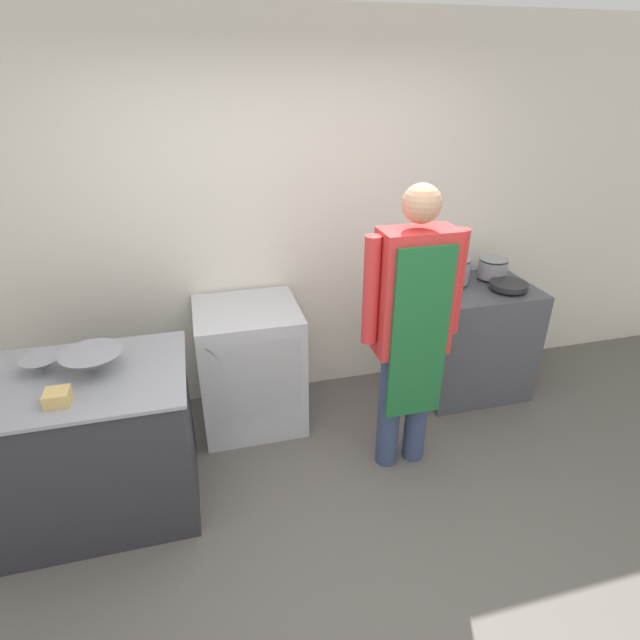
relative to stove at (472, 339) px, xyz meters
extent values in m
plane|color=#5B5651|center=(-1.42, -1.47, -0.44)|extent=(14.00, 14.00, 0.00)
cube|color=silver|center=(-1.42, 0.40, 0.91)|extent=(8.00, 0.05, 2.70)
cube|color=#2D2D33|center=(-2.69, -0.59, -0.01)|extent=(1.07, 0.77, 0.87)
cube|color=gray|center=(-2.69, -0.59, 0.44)|extent=(1.11, 0.80, 0.02)
cube|color=#4C4F56|center=(0.00, 0.00, 0.00)|extent=(0.81, 0.64, 0.88)
cube|color=gray|center=(0.00, -0.30, 0.28)|extent=(0.74, 0.03, 0.10)
cube|color=gray|center=(0.00, 0.31, 0.45)|extent=(0.81, 0.03, 0.02)
cube|color=silver|center=(-1.73, 0.03, 0.00)|extent=(0.70, 0.65, 0.90)
cube|color=silver|center=(-1.73, -0.29, 0.05)|extent=(0.60, 0.02, 0.63)
cylinder|color=#38476B|center=(-0.95, -0.66, -0.03)|extent=(0.14, 0.14, 0.83)
cylinder|color=#38476B|center=(-0.76, -0.66, -0.03)|extent=(0.14, 0.14, 0.83)
cube|color=red|center=(-0.85, -0.66, 0.76)|extent=(0.42, 0.22, 0.74)
cube|color=#1E6633|center=(-0.85, -0.78, 0.54)|extent=(0.34, 0.02, 1.05)
cylinder|color=red|center=(-1.11, -0.66, 0.79)|extent=(0.09, 0.09, 0.63)
cylinder|color=red|center=(-0.60, -0.66, 0.79)|extent=(0.09, 0.09, 0.63)
sphere|color=tan|center=(-0.85, -0.66, 1.26)|extent=(0.21, 0.21, 0.21)
cone|color=gray|center=(-2.60, -0.55, 0.51)|extent=(0.32, 0.32, 0.11)
cone|color=gray|center=(-2.87, -0.48, 0.49)|extent=(0.21, 0.21, 0.08)
cube|color=#D8B266|center=(-2.73, -0.81, 0.48)|extent=(0.11, 0.11, 0.07)
cylinder|color=gray|center=(-0.18, 0.11, 0.54)|extent=(0.26, 0.26, 0.16)
ellipsoid|color=gray|center=(-0.18, 0.11, 0.64)|extent=(0.26, 0.26, 0.05)
cylinder|color=#262628|center=(0.16, -0.11, 0.48)|extent=(0.27, 0.27, 0.04)
cylinder|color=gray|center=(0.16, 0.11, 0.52)|extent=(0.22, 0.22, 0.13)
ellipsoid|color=gray|center=(0.16, 0.11, 0.60)|extent=(0.21, 0.21, 0.04)
camera|label=1|loc=(-2.01, -3.02, 1.86)|focal=28.00mm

